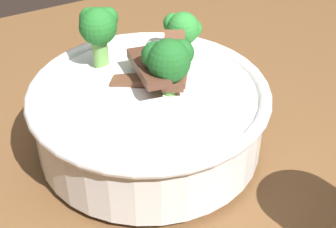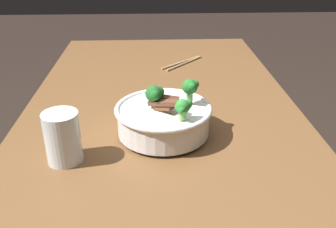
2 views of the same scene
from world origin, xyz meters
The scene contains 1 object.
rice_bowl centered at (0.09, 0.00, 0.82)m, with size 0.23×0.23×0.13m.
Camera 1 is at (-0.09, -0.35, 1.10)m, focal length 53.63 mm.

